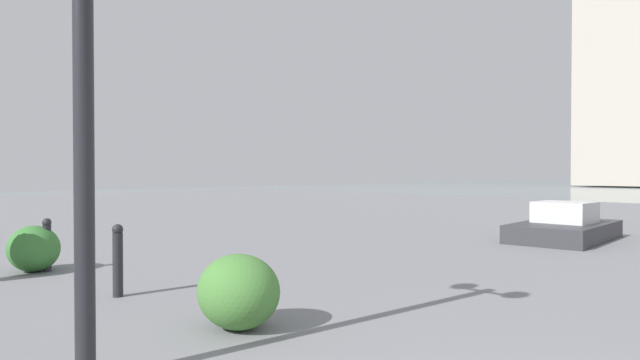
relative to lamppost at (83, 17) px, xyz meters
The scene contains 6 objects.
lamppost is the anchor object (origin of this frame).
bollard_near 3.50m from the lamppost, 28.65° to the right, with size 0.13×0.13×0.87m.
bollard_mid 5.41m from the lamppost, 15.15° to the right, with size 0.13×0.13×0.80m.
shrub_low 5.51m from the lamppost, 13.15° to the right, with size 0.81×0.73×0.69m.
shrub_round 2.75m from the lamppost, 78.04° to the right, with size 0.84×0.76×0.71m.
boat 10.88m from the lamppost, 85.37° to the right, with size 1.84×3.20×0.95m.
Camera 1 is at (-0.37, 2.05, 1.51)m, focal length 30.89 mm.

